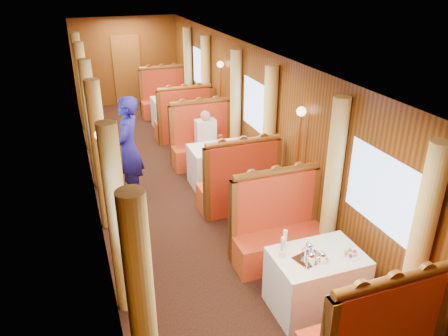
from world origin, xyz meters
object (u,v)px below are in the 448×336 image
fruit_plate (350,254)px  teapot_left (311,260)px  teapot_right (322,259)px  banquette_near_aft (278,233)px  banquette_mid_fwd (239,187)px  steward (129,149)px  table_far (174,112)px  banquette_far_aft (165,100)px  banquette_mid_aft (203,144)px  banquette_far_fwd (184,123)px  table_mid (219,166)px  passenger (206,134)px  rose_vase_mid (220,138)px  rose_vase_far (173,91)px  teapot_back (309,250)px  table_near (316,281)px  tea_tray (310,259)px

fruit_plate → teapot_left: bearing=-179.7°
teapot_right → fruit_plate: bearing=27.8°
banquette_near_aft → fruit_plate: (0.34, -1.14, 0.35)m
banquette_mid_fwd → steward: (-1.61, 1.09, 0.49)m
fruit_plate → table_far: bearing=92.7°
banquette_mid_fwd → banquette_far_aft: same height
banquette_mid_aft → teapot_left: bearing=-92.2°
banquette_far_fwd → banquette_far_aft: same height
banquette_mid_fwd → teapot_right: size_ratio=9.16×
steward → banquette_mid_fwd: bearing=77.8°
table_mid → passenger: 0.85m
banquette_near_aft → teapot_left: 1.22m
rose_vase_mid → steward: bearing=176.8°
banquette_mid_fwd → banquette_mid_aft: bearing=90.0°
banquette_far_aft → fruit_plate: 8.15m
banquette_mid_aft → teapot_right: banquette_mid_aft is taller
teapot_right → steward: (-1.56, 3.72, 0.11)m
rose_vase_mid → rose_vase_far: size_ratio=1.00×
table_far → teapot_left: bearing=-91.4°
banquette_near_aft → teapot_right: 1.23m
banquette_mid_aft → rose_vase_mid: bearing=-88.4°
banquette_far_fwd → teapot_back: bearing=-91.0°
banquette_mid_fwd → banquette_mid_aft: 2.03m
teapot_back → rose_vase_mid: rose_vase_mid is taller
table_near → banquette_near_aft: 1.02m
teapot_left → teapot_right: (0.13, -0.02, -0.01)m
table_mid → teapot_right: 3.67m
table_far → rose_vase_far: rose_vase_far is taller
banquette_far_fwd → tea_tray: bearing=-91.3°
banquette_mid_fwd → teapot_back: 2.48m
table_mid → tea_tray: tea_tray is taller
fruit_plate → passenger: size_ratio=0.31×
fruit_plate → steward: (-1.95, 3.70, 0.15)m
banquette_far_fwd → rose_vase_far: bearing=89.7°
teapot_right → teapot_back: size_ratio=0.92×
banquette_mid_fwd → teapot_back: size_ratio=8.47×
table_far → tea_tray: size_ratio=3.09×
table_far → fruit_plate: size_ratio=4.52×
teapot_left → banquette_far_aft: bearing=108.2°
teapot_back → rose_vase_far: size_ratio=0.44×
tea_tray → teapot_right: size_ratio=2.32×
banquette_near_aft → fruit_plate: banquette_near_aft is taller
table_near → teapot_back: (-0.11, 0.04, 0.44)m
banquette_mid_aft → rose_vase_far: 2.54m
banquette_mid_fwd → rose_vase_mid: size_ratio=3.72×
teapot_left → passenger: passenger is taller
passenger → table_near: bearing=-90.0°
banquette_mid_aft → banquette_far_fwd: (0.00, 1.47, 0.00)m
table_near → banquette_far_fwd: size_ratio=0.78×
table_mid → teapot_left: size_ratio=6.61×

